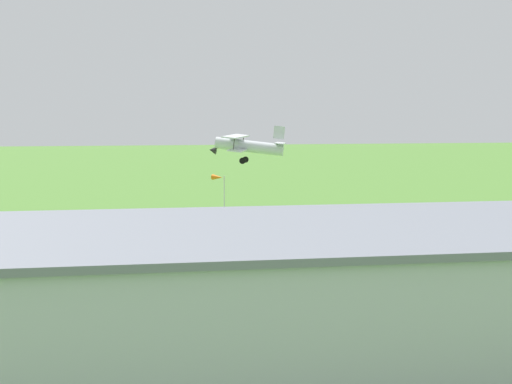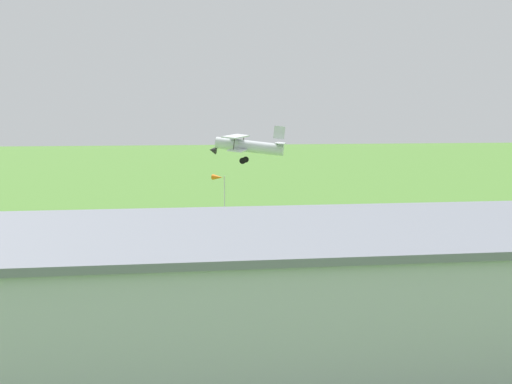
{
  "view_description": "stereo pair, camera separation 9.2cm",
  "coord_description": "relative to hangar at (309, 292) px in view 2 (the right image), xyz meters",
  "views": [
    {
      "loc": [
        6.79,
        74.32,
        12.25
      ],
      "look_at": [
        -3.52,
        13.97,
        5.44
      ],
      "focal_mm": 49.87,
      "sensor_mm": 36.0,
      "label": 1
    },
    {
      "loc": [
        6.7,
        74.34,
        12.25
      ],
      "look_at": [
        -3.52,
        13.97,
        5.44
      ],
      "focal_mm": 49.87,
      "sensor_mm": 36.0,
      "label": 2
    }
  ],
  "objects": [
    {
      "name": "ground_plane",
      "position": [
        1.7,
        -40.58,
        -3.37
      ],
      "size": [
        400.0,
        400.0,
        0.0
      ],
      "primitive_type": "plane",
      "color": "#47752D"
    },
    {
      "name": "hangar",
      "position": [
        0.0,
        0.0,
        0.0
      ],
      "size": [
        40.19,
        15.94,
        6.72
      ],
      "color": "#B7BCC6",
      "rests_on": "ground_plane"
    },
    {
      "name": "biplane",
      "position": [
        -2.75,
        -37.86,
        5.58
      ],
      "size": [
        7.98,
        8.86,
        3.87
      ],
      "color": "silver"
    },
    {
      "name": "truck_box_grey",
      "position": [
        -18.65,
        -17.32,
        -1.79
      ],
      "size": [
        6.31,
        2.72,
        2.88
      ],
      "color": "gray",
      "rests_on": "ground_plane"
    },
    {
      "name": "person_by_parked_cars",
      "position": [
        3.86,
        -21.17,
        -2.59
      ],
      "size": [
        0.43,
        0.43,
        1.57
      ],
      "color": "orange",
      "rests_on": "ground_plane"
    },
    {
      "name": "person_crossing_taxiway",
      "position": [
        16.43,
        -18.66,
        -2.55
      ],
      "size": [
        0.52,
        0.52,
        1.64
      ],
      "color": "#3F3F47",
      "rests_on": "ground_plane"
    },
    {
      "name": "person_beside_truck",
      "position": [
        13.78,
        -17.0,
        -2.47
      ],
      "size": [
        0.54,
        0.54,
        1.78
      ],
      "color": "#B23333",
      "rests_on": "ground_plane"
    },
    {
      "name": "person_watching_takeoff",
      "position": [
        14.89,
        -17.05,
        -2.61
      ],
      "size": [
        0.52,
        0.52,
        1.54
      ],
      "color": "#B23333",
      "rests_on": "ground_plane"
    },
    {
      "name": "windsock",
      "position": [
        -0.15,
        -40.23,
        1.77
      ],
      "size": [
        1.43,
        1.34,
        5.84
      ],
      "color": "silver",
      "rests_on": "ground_plane"
    }
  ]
}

